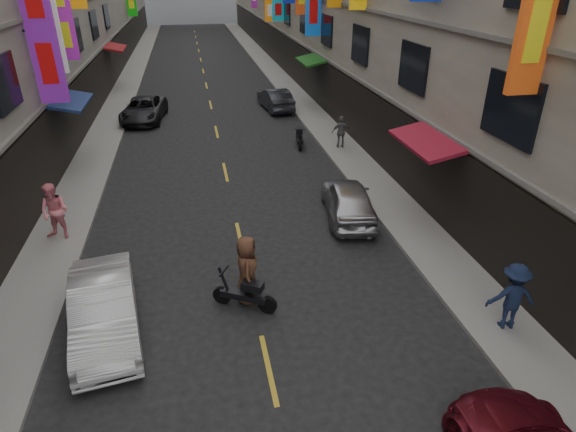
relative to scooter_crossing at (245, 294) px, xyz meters
name	(u,v)px	position (x,y,z in m)	size (l,w,h in m)	color
sidewalk_left	(125,88)	(-5.76, 27.72, -0.38)	(2.00, 90.00, 0.12)	slate
sidewalk_right	(283,82)	(6.24, 27.72, -0.38)	(2.00, 90.00, 0.12)	slate
street_awnings	(189,95)	(-1.02, 11.72, 2.56)	(13.99, 35.20, 0.41)	#15501C
lane_markings	(208,94)	(0.24, 24.72, -0.44)	(0.12, 80.20, 0.01)	gold
scooter_crossing	(245,294)	(0.00, 0.00, 0.00)	(1.62, 1.00, 1.14)	black
scooter_far_right	(299,138)	(4.21, 12.48, 0.00)	(0.59, 1.80, 1.14)	black
car_left_mid	(104,309)	(-3.46, -0.28, 0.25)	(1.47, 4.22, 1.39)	silver
car_left_far	(144,109)	(-3.76, 18.79, 0.22)	(2.18, 4.73, 1.31)	black
car_right_mid	(348,200)	(4.24, 4.51, 0.24)	(1.62, 4.02, 1.37)	#ABABAF
car_right_far	(275,99)	(4.24, 19.72, 0.23)	(1.41, 4.05, 1.34)	#2A2B33
pedestrian_lfar	(55,212)	(-5.58, 4.74, 0.63)	(0.92, 0.63, 1.90)	pink
pedestrian_rnear	(512,296)	(6.24, -2.11, 0.57)	(1.15, 0.59, 1.78)	#131B34
pedestrian_rfar	(341,132)	(6.12, 11.59, 0.46)	(0.92, 0.52, 1.56)	slate
pedestrian_crossing	(247,269)	(0.11, 0.36, 0.52)	(0.94, 0.64, 1.93)	#523120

